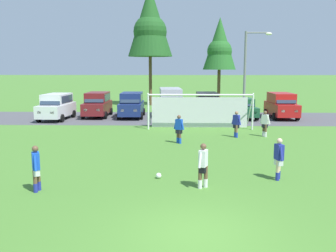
# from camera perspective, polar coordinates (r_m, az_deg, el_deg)

# --- Properties ---
(ground_plane) EXTENTS (400.00, 400.00, 0.00)m
(ground_plane) POSITION_cam_1_polar(r_m,az_deg,el_deg) (24.49, 2.62, -1.12)
(ground_plane) COLOR #477A2D
(parking_lot_strip) EXTENTS (52.00, 8.40, 0.01)m
(parking_lot_strip) POSITION_cam_1_polar(r_m,az_deg,el_deg) (31.78, 2.37, 1.23)
(parking_lot_strip) COLOR #4C4C51
(parking_lot_strip) RESTS_ON ground
(soccer_ball) EXTENTS (0.22, 0.22, 0.22)m
(soccer_ball) POSITION_cam_1_polar(r_m,az_deg,el_deg) (14.58, -1.46, -7.70)
(soccer_ball) COLOR white
(soccer_ball) RESTS_ON ground
(soccer_goal) EXTENTS (7.44, 1.97, 2.57)m
(soccer_goal) POSITION_cam_1_polar(r_m,az_deg,el_deg) (26.63, 4.93, 2.49)
(soccer_goal) COLOR white
(soccer_goal) RESTS_ON ground
(player_striker_near) EXTENTS (0.64, 0.51, 1.64)m
(player_striker_near) POSITION_cam_1_polar(r_m,az_deg,el_deg) (21.08, 1.71, -0.49)
(player_striker_near) COLOR brown
(player_striker_near) RESTS_ON ground
(player_midfield_center) EXTENTS (0.61, 0.54, 1.64)m
(player_midfield_center) POSITION_cam_1_polar(r_m,az_deg,el_deg) (23.93, 14.79, 0.35)
(player_midfield_center) COLOR brown
(player_midfield_center) RESTS_ON ground
(player_defender_far) EXTENTS (0.43, 0.68, 1.64)m
(player_defender_far) POSITION_cam_1_polar(r_m,az_deg,el_deg) (13.34, 5.47, -6.15)
(player_defender_far) COLOR brown
(player_defender_far) RESTS_ON ground
(player_winger_left) EXTENTS (0.32, 0.75, 1.64)m
(player_winger_left) POSITION_cam_1_polar(r_m,az_deg,el_deg) (14.87, 16.80, -4.92)
(player_winger_left) COLOR beige
(player_winger_left) RESTS_ON ground
(player_winger_right) EXTENTS (0.56, 0.61, 1.64)m
(player_winger_right) POSITION_cam_1_polar(r_m,az_deg,el_deg) (23.30, 10.54, 0.27)
(player_winger_right) COLOR #936B4C
(player_winger_right) RESTS_ON ground
(player_trailing_back) EXTENTS (0.38, 0.73, 1.64)m
(player_trailing_back) POSITION_cam_1_polar(r_m,az_deg,el_deg) (13.71, -19.77, -6.24)
(player_trailing_back) COLOR brown
(player_trailing_back) RESTS_ON ground
(parked_car_slot_far_left) EXTENTS (2.30, 4.68, 2.16)m
(parked_car_slot_far_left) POSITION_cam_1_polar(r_m,az_deg,el_deg) (32.15, -16.89, 2.93)
(parked_car_slot_far_left) COLOR silver
(parked_car_slot_far_left) RESTS_ON ground
(parked_car_slot_left) EXTENTS (2.18, 4.62, 2.16)m
(parked_car_slot_left) POSITION_cam_1_polar(r_m,az_deg,el_deg) (33.18, -10.89, 3.34)
(parked_car_slot_left) COLOR maroon
(parked_car_slot_left) RESTS_ON ground
(parked_car_slot_center_left) EXTENTS (2.23, 4.65, 2.16)m
(parked_car_slot_center_left) POSITION_cam_1_polar(r_m,az_deg,el_deg) (32.37, -5.66, 3.32)
(parked_car_slot_center_left) COLOR navy
(parked_car_slot_center_left) RESTS_ON ground
(parked_car_slot_center) EXTENTS (2.47, 4.94, 2.52)m
(parked_car_slot_center) POSITION_cam_1_polar(r_m,az_deg,el_deg) (32.58, 0.39, 3.80)
(parked_car_slot_center) COLOR #B2B2BC
(parked_car_slot_center) RESTS_ON ground
(parked_car_slot_center_right) EXTENTS (2.18, 4.62, 2.16)m
(parked_car_slot_center_right) POSITION_cam_1_polar(r_m,az_deg,el_deg) (32.51, 6.08, 3.33)
(parked_car_slot_center_right) COLOR black
(parked_car_slot_center_right) RESTS_ON ground
(parked_car_slot_right) EXTENTS (2.27, 4.32, 1.72)m
(parked_car_slot_right) POSITION_cam_1_polar(r_m,az_deg,el_deg) (32.20, 11.47, 2.72)
(parked_car_slot_right) COLOR #194C2D
(parked_car_slot_right) RESTS_ON ground
(parked_car_slot_far_right) EXTENTS (2.19, 4.62, 2.16)m
(parked_car_slot_far_right) POSITION_cam_1_polar(r_m,az_deg,el_deg) (33.20, 17.17, 3.10)
(parked_car_slot_far_right) COLOR red
(parked_car_slot_far_right) RESTS_ON ground
(tree_left_edge) EXTENTS (5.03, 5.03, 13.41)m
(tree_left_edge) POSITION_cam_1_polar(r_m,az_deg,el_deg) (42.91, -2.81, 15.60)
(tree_left_edge) COLOR brown
(tree_left_edge) RESTS_ON ground
(tree_mid_left) EXTENTS (3.69, 3.69, 9.85)m
(tree_mid_left) POSITION_cam_1_polar(r_m,az_deg,el_deg) (42.36, 8.02, 12.27)
(tree_mid_left) COLOR brown
(tree_mid_left) RESTS_ON ground
(street_lamp) EXTENTS (2.00, 0.32, 6.87)m
(street_lamp) POSITION_cam_1_polar(r_m,az_deg,el_deg) (27.34, 12.19, 7.27)
(street_lamp) COLOR slate
(street_lamp) RESTS_ON ground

